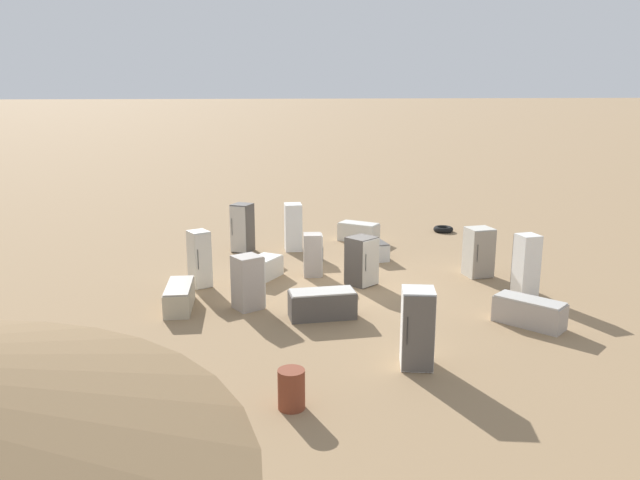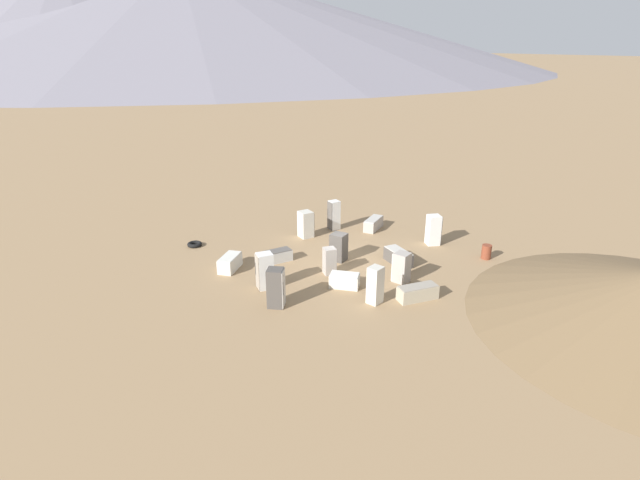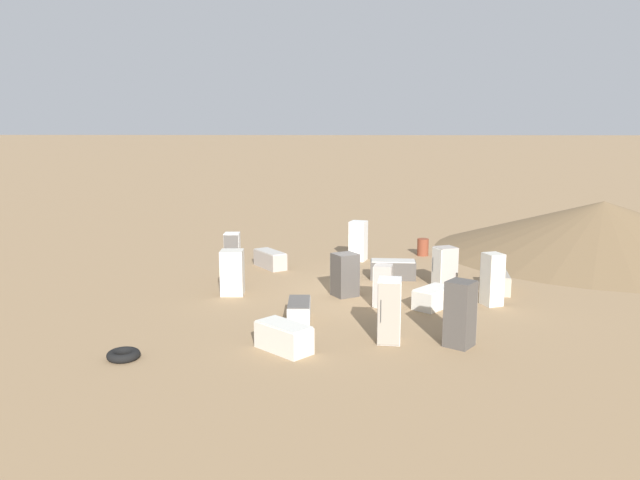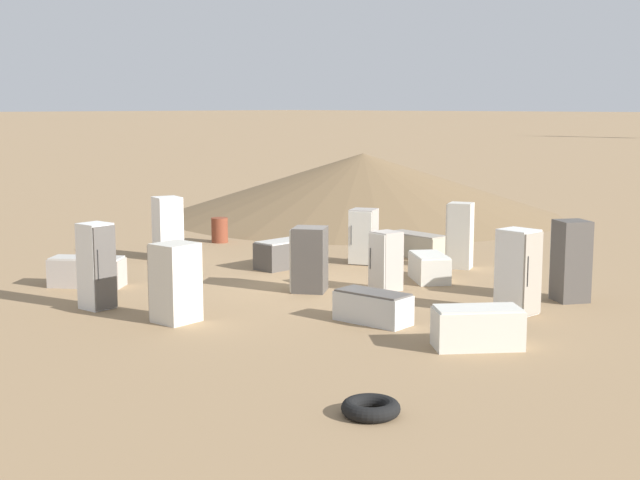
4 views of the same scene
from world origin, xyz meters
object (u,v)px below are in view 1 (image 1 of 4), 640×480
at_px(discarded_fridge_7, 242,228).
at_px(discarded_fridge_12, 362,261).
at_px(rusty_barrel, 291,389).
at_px(discarded_fridge_1, 529,312).
at_px(discarded_fridge_4, 479,252).
at_px(discarded_fridge_2, 179,297).
at_px(discarded_fridge_6, 373,249).
at_px(discarded_fridge_11, 313,255).
at_px(discarded_fridge_9, 322,304).
at_px(discarded_fridge_0, 262,268).
at_px(discarded_fridge_5, 200,259).
at_px(discarded_fridge_14, 526,265).
at_px(discarded_fridge_3, 359,232).
at_px(scrap_tire, 443,229).
at_px(discarded_fridge_8, 248,282).
at_px(discarded_fridge_13, 293,227).
at_px(discarded_fridge_10, 417,328).

distance_m(discarded_fridge_7, discarded_fridge_12, 5.96).
bearing_deg(rusty_barrel, discarded_fridge_1, -66.19).
height_order(discarded_fridge_1, discarded_fridge_4, discarded_fridge_4).
distance_m(discarded_fridge_1, discarded_fridge_2, 9.46).
bearing_deg(discarded_fridge_6, discarded_fridge_11, -149.15).
xyz_separation_m(discarded_fridge_9, rusty_barrel, (-4.69, 1.65, 0.02)).
bearing_deg(discarded_fridge_0, discarded_fridge_2, 81.67).
bearing_deg(discarded_fridge_7, discarded_fridge_5, 101.82).
xyz_separation_m(discarded_fridge_9, discarded_fridge_14, (0.53, -6.28, 0.56)).
bearing_deg(discarded_fridge_3, discarded_fridge_0, -4.65).
relative_size(discarded_fridge_3, discarded_fridge_9, 0.94).
height_order(discarded_fridge_2, discarded_fridge_9, discarded_fridge_9).
bearing_deg(discarded_fridge_0, discarded_fridge_3, -96.32).
xyz_separation_m(discarded_fridge_6, scrap_tire, (3.47, -4.23, -0.21)).
relative_size(discarded_fridge_2, discarded_fridge_5, 1.10).
xyz_separation_m(discarded_fridge_5, rusty_barrel, (-8.18, -1.46, -0.49)).
distance_m(discarded_fridge_2, discarded_fridge_8, 1.98).
height_order(discarded_fridge_4, discarded_fridge_12, discarded_fridge_4).
bearing_deg(discarded_fridge_12, discarded_fridge_9, 22.10).
distance_m(discarded_fridge_8, discarded_fridge_12, 3.99).
relative_size(discarded_fridge_2, discarded_fridge_14, 1.04).
distance_m(discarded_fridge_8, discarded_fridge_13, 6.70).
xyz_separation_m(discarded_fridge_2, rusty_barrel, (-6.26, -2.10, 0.05)).
distance_m(discarded_fridge_6, discarded_fridge_10, 9.32).
distance_m(discarded_fridge_10, discarded_fridge_14, 6.32).
bearing_deg(discarded_fridge_4, discarded_fridge_0, -13.74).
height_order(discarded_fridge_3, rusty_barrel, rusty_barrel).
xyz_separation_m(discarded_fridge_0, discarded_fridge_5, (-0.46, 2.00, 0.55)).
bearing_deg(discarded_fridge_5, discarded_fridge_2, 49.45).
bearing_deg(scrap_tire, discarded_fridge_8, 130.80).
bearing_deg(discarded_fridge_5, rusty_barrel, 77.97).
bearing_deg(discarded_fridge_7, discarded_fridge_9, 134.71).
distance_m(discarded_fridge_4, discarded_fridge_13, 7.13).
distance_m(discarded_fridge_9, discarded_fridge_11, 3.95).
bearing_deg(discarded_fridge_1, discarded_fridge_10, -11.43).
relative_size(scrap_tire, rusty_barrel, 1.07).
bearing_deg(discarded_fridge_10, discarded_fridge_9, -51.76).
distance_m(discarded_fridge_6, scrap_tire, 5.48).
bearing_deg(discarded_fridge_4, discarded_fridge_9, 21.18).
relative_size(discarded_fridge_6, discarded_fridge_12, 1.04).
xyz_separation_m(discarded_fridge_14, scrap_tire, (8.63, -1.13, -0.82)).
height_order(discarded_fridge_7, discarded_fridge_11, discarded_fridge_7).
height_order(discarded_fridge_2, discarded_fridge_14, discarded_fridge_14).
bearing_deg(discarded_fridge_10, discarded_fridge_1, -138.79).
bearing_deg(discarded_fridge_10, discarded_fridge_8, -38.36).
bearing_deg(discarded_fridge_6, discarded_fridge_10, -104.66).
height_order(discarded_fridge_8, scrap_tire, discarded_fridge_8).
height_order(discarded_fridge_6, rusty_barrel, rusty_barrel).
xyz_separation_m(discarded_fridge_3, rusty_barrel, (-12.98, 5.00, 0.02)).
bearing_deg(discarded_fridge_2, discarded_fridge_11, 34.42).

